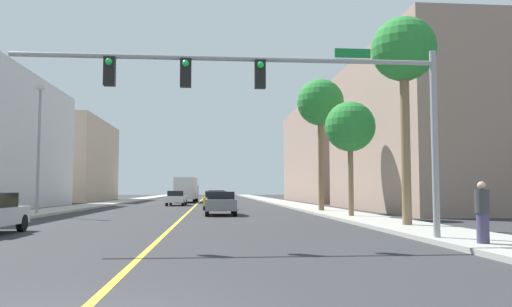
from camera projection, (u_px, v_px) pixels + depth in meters
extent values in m
plane|color=#2D2D30|center=(195.00, 206.00, 47.23)|extent=(192.00, 192.00, 0.00)
cube|color=#B2ADA3|center=(92.00, 205.00, 46.43)|extent=(3.04, 168.00, 0.15)
cube|color=#9E9B93|center=(295.00, 205.00, 48.04)|extent=(3.04, 168.00, 0.15)
cube|color=yellow|center=(195.00, 206.00, 47.23)|extent=(0.16, 144.00, 0.01)
cube|color=tan|center=(45.00, 161.00, 66.95)|extent=(15.50, 19.79, 10.69)
cube|color=gray|center=(459.00, 132.00, 38.58)|extent=(15.34, 20.95, 11.94)
cube|color=gray|center=(362.00, 154.00, 66.92)|extent=(17.34, 26.67, 12.51)
cylinder|color=gray|center=(435.00, 143.00, 15.20)|extent=(0.20, 0.20, 5.64)
cylinder|color=gray|center=(228.00, 59.00, 14.84)|extent=(12.47, 0.14, 0.14)
cube|color=black|center=(260.00, 74.00, 14.89)|extent=(0.32, 0.24, 0.84)
sphere|color=green|center=(260.00, 65.00, 14.77)|extent=(0.20, 0.20, 0.20)
cube|color=black|center=(186.00, 73.00, 14.70)|extent=(0.32, 0.24, 0.84)
sphere|color=green|center=(186.00, 63.00, 14.58)|extent=(0.20, 0.20, 0.20)
cube|color=black|center=(110.00, 71.00, 14.52)|extent=(0.32, 0.24, 0.84)
sphere|color=green|center=(109.00, 62.00, 14.40)|extent=(0.20, 0.20, 0.20)
cube|color=#147233|center=(353.00, 53.00, 15.18)|extent=(1.10, 0.04, 0.28)
cylinder|color=gray|center=(39.00, 151.00, 29.27)|extent=(0.16, 0.16, 7.24)
cube|color=beige|center=(40.00, 87.00, 29.53)|extent=(0.56, 0.28, 0.20)
cylinder|color=brown|center=(405.00, 136.00, 20.57)|extent=(0.38, 0.38, 7.22)
sphere|color=#287F33|center=(404.00, 49.00, 20.82)|extent=(2.66, 2.66, 2.66)
cone|color=#287F33|center=(421.00, 55.00, 20.96)|extent=(0.56, 1.43, 1.29)
cone|color=#287F33|center=(409.00, 58.00, 21.48)|extent=(1.12, 0.95, 1.45)
cone|color=#287F33|center=(388.00, 58.00, 21.42)|extent=(1.35, 1.12, 1.37)
cone|color=#287F33|center=(386.00, 53.00, 20.67)|extent=(0.52, 1.21, 1.41)
cone|color=#287F33|center=(397.00, 49.00, 20.15)|extent=(1.07, 0.96, 1.31)
cone|color=#287F33|center=(421.00, 50.00, 20.22)|extent=(1.18, 1.04, 1.19)
cylinder|color=brown|center=(351.00, 171.00, 27.36)|extent=(0.29, 0.29, 4.85)
sphere|color=#287F33|center=(350.00, 126.00, 27.53)|extent=(2.74, 2.74, 2.74)
cone|color=#287F33|center=(364.00, 131.00, 27.72)|extent=(0.61, 1.33, 1.18)
cone|color=#287F33|center=(350.00, 132.00, 28.33)|extent=(1.47, 0.82, 1.13)
cone|color=#287F33|center=(337.00, 131.00, 28.02)|extent=(1.28, 1.41, 1.46)
cone|color=#287F33|center=(339.00, 129.00, 27.07)|extent=(0.91, 1.25, 1.23)
cone|color=#287F33|center=(356.00, 128.00, 26.72)|extent=(1.52, 0.64, 1.23)
cylinder|color=brown|center=(321.00, 156.00, 34.35)|extent=(0.39, 0.39, 7.40)
sphere|color=#287F33|center=(320.00, 102.00, 34.62)|extent=(3.21, 3.21, 3.21)
cone|color=#287F33|center=(334.00, 105.00, 34.63)|extent=(0.51, 1.53, 1.31)
cone|color=#287F33|center=(322.00, 107.00, 35.53)|extent=(1.41, 0.82, 1.75)
cone|color=#287F33|center=(310.00, 107.00, 35.31)|extent=(1.50, 1.31, 1.72)
cone|color=#287F33|center=(306.00, 105.00, 34.57)|extent=(0.50, 1.41, 1.35)
cone|color=#287F33|center=(318.00, 103.00, 33.68)|extent=(1.21, 0.75, 1.54)
cone|color=#287F33|center=(331.00, 103.00, 33.88)|extent=(1.25, 1.05, 1.47)
cube|color=black|center=(216.00, 198.00, 52.84)|extent=(1.97, 4.50, 0.59)
cube|color=black|center=(216.00, 193.00, 52.77)|extent=(1.70, 1.97, 0.55)
cylinder|color=black|center=(209.00, 201.00, 54.43)|extent=(0.23, 0.64, 0.64)
cylinder|color=black|center=(224.00, 201.00, 54.55)|extent=(0.23, 0.64, 0.64)
cylinder|color=black|center=(208.00, 202.00, 51.08)|extent=(0.23, 0.64, 0.64)
cylinder|color=black|center=(225.00, 202.00, 51.20)|extent=(0.23, 0.64, 0.64)
cube|color=slate|center=(221.00, 204.00, 30.74)|extent=(1.85, 4.23, 0.66)
cube|color=black|center=(221.00, 195.00, 30.62)|extent=(1.62, 1.99, 0.46)
cylinder|color=black|center=(207.00, 209.00, 32.20)|extent=(0.22, 0.64, 0.64)
cylinder|color=black|center=(233.00, 209.00, 32.34)|extent=(0.22, 0.64, 0.64)
cylinder|color=black|center=(207.00, 211.00, 29.09)|extent=(0.22, 0.64, 0.64)
cylinder|color=black|center=(235.00, 211.00, 29.24)|extent=(0.22, 0.64, 0.64)
cube|color=red|center=(215.00, 197.00, 58.79)|extent=(1.81, 4.37, 0.60)
cube|color=black|center=(215.00, 193.00, 58.51)|extent=(1.57, 2.08, 0.50)
cylinder|color=black|center=(208.00, 200.00, 60.30)|extent=(0.23, 0.64, 0.64)
cylinder|color=black|center=(221.00, 200.00, 60.45)|extent=(0.23, 0.64, 0.64)
cylinder|color=black|center=(208.00, 200.00, 57.08)|extent=(0.23, 0.64, 0.64)
cylinder|color=black|center=(222.00, 200.00, 57.23)|extent=(0.23, 0.64, 0.64)
cube|color=white|center=(177.00, 199.00, 48.74)|extent=(1.82, 4.53, 0.61)
cube|color=black|center=(176.00, 193.00, 48.56)|extent=(1.56, 2.35, 0.49)
cylinder|color=black|center=(171.00, 202.00, 50.36)|extent=(0.24, 0.65, 0.64)
cylinder|color=black|center=(186.00, 202.00, 50.45)|extent=(0.24, 0.65, 0.64)
cylinder|color=black|center=(167.00, 203.00, 46.98)|extent=(0.24, 0.65, 0.64)
cylinder|color=black|center=(183.00, 203.00, 47.07)|extent=(0.24, 0.65, 0.64)
cube|color=gold|center=(216.00, 201.00, 39.13)|extent=(1.98, 4.36, 0.65)
cube|color=black|center=(216.00, 194.00, 38.87)|extent=(1.68, 2.08, 0.46)
cylinder|color=black|center=(207.00, 205.00, 40.66)|extent=(0.24, 0.65, 0.64)
cylinder|color=black|center=(227.00, 205.00, 40.73)|extent=(0.24, 0.65, 0.64)
cylinder|color=black|center=(205.00, 206.00, 37.48)|extent=(0.24, 0.65, 0.64)
cylinder|color=black|center=(227.00, 206.00, 37.55)|extent=(0.24, 0.65, 0.64)
cylinder|color=black|center=(22.00, 223.00, 18.81)|extent=(0.22, 0.64, 0.64)
cube|color=#194799|center=(189.00, 192.00, 63.60)|extent=(2.45, 2.39, 1.60)
cube|color=silver|center=(186.00, 188.00, 59.49)|extent=(2.54, 6.06, 2.47)
cylinder|color=black|center=(180.00, 198.00, 63.48)|extent=(0.30, 0.91, 0.90)
cylinder|color=black|center=(197.00, 198.00, 63.61)|extent=(0.30, 0.91, 0.90)
cylinder|color=black|center=(176.00, 199.00, 57.84)|extent=(0.30, 0.91, 0.90)
cylinder|color=black|center=(194.00, 199.00, 57.97)|extent=(0.30, 0.91, 0.90)
cylinder|color=#3F3859|center=(483.00, 228.00, 13.34)|extent=(0.32, 0.32, 0.79)
cylinder|color=#333338|center=(482.00, 201.00, 13.39)|extent=(0.38, 0.38, 0.63)
sphere|color=tan|center=(481.00, 185.00, 13.42)|extent=(0.21, 0.21, 0.21)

